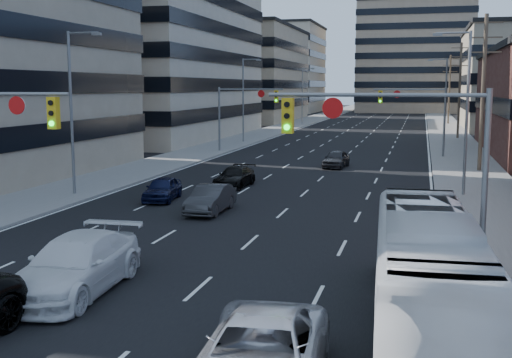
{
  "coord_description": "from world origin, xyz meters",
  "views": [
    {
      "loc": [
        8.15,
        -11.62,
        6.05
      ],
      "look_at": [
        1.48,
        14.17,
        2.2
      ],
      "focal_mm": 45.0,
      "sensor_mm": 36.0,
      "label": 1
    }
  ],
  "objects_px": {
    "transit_bus": "(427,270)",
    "white_van": "(76,265)",
    "sedan_blue": "(162,189)",
    "silver_suv": "(260,356)"
  },
  "relations": [
    {
      "from": "silver_suv",
      "to": "sedan_blue",
      "type": "xyz_separation_m",
      "value": [
        -10.36,
        19.73,
        -0.1
      ]
    },
    {
      "from": "white_van",
      "to": "sedan_blue",
      "type": "distance_m",
      "value": 15.46
    },
    {
      "from": "transit_bus",
      "to": "sedan_blue",
      "type": "xyz_separation_m",
      "value": [
        -13.56,
        15.24,
        -0.83
      ]
    },
    {
      "from": "white_van",
      "to": "silver_suv",
      "type": "xyz_separation_m",
      "value": [
        6.8,
        -4.68,
        -0.09
      ]
    },
    {
      "from": "transit_bus",
      "to": "white_van",
      "type": "bearing_deg",
      "value": 175.7
    },
    {
      "from": "white_van",
      "to": "sedan_blue",
      "type": "height_order",
      "value": "white_van"
    },
    {
      "from": "sedan_blue",
      "to": "white_van",
      "type": "bearing_deg",
      "value": -83.97
    },
    {
      "from": "white_van",
      "to": "transit_bus",
      "type": "bearing_deg",
      "value": -3.6
    },
    {
      "from": "white_van",
      "to": "sedan_blue",
      "type": "xyz_separation_m",
      "value": [
        -3.56,
        15.05,
        -0.2
      ]
    },
    {
      "from": "silver_suv",
      "to": "transit_bus",
      "type": "height_order",
      "value": "transit_bus"
    }
  ]
}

